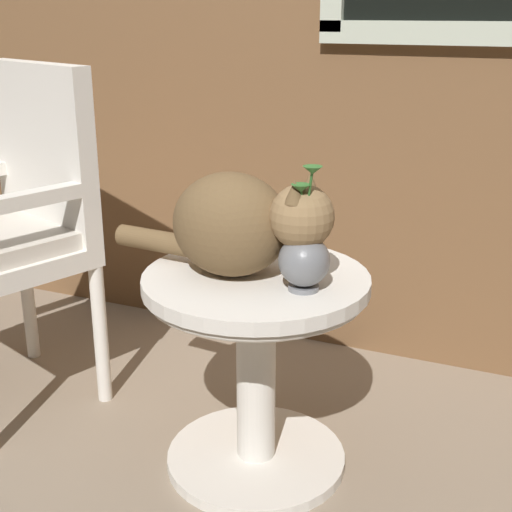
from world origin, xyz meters
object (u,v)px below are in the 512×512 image
at_px(cat, 239,223).
at_px(wicker_chair, 14,218).
at_px(pewter_vase_with_ivy, 304,255).
at_px(wicker_side_table, 256,342).

bearing_deg(cat, wicker_chair, 173.70).
bearing_deg(pewter_vase_with_ivy, cat, 170.15).
bearing_deg(cat, pewter_vase_with_ivy, -9.85).
bearing_deg(wicker_chair, wicker_side_table, -4.91).
relative_size(wicker_chair, pewter_vase_with_ivy, 3.39).
height_order(wicker_chair, cat, wicker_chair).
bearing_deg(pewter_vase_with_ivy, wicker_side_table, 161.62).
distance_m(wicker_side_table, wicker_chair, 0.85).
xyz_separation_m(cat, pewter_vase_with_ivy, (0.18, -0.03, -0.05)).
relative_size(wicker_side_table, cat, 0.94).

